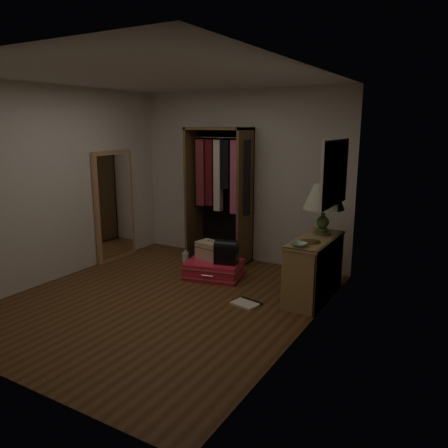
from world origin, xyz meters
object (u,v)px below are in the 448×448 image
at_px(pink_suitcase, 214,269).
at_px(train_case, 210,250).
at_px(floor_mirror, 115,206).
at_px(table_lamp, 324,198).
at_px(console_bookshelf, 315,266).
at_px(black_bag, 226,251).
at_px(open_wardrobe, 221,184).
at_px(white_jug, 186,257).

height_order(pink_suitcase, train_case, train_case).
xyz_separation_m(floor_mirror, table_lamp, (3.24, 0.26, 0.36)).
relative_size(console_bookshelf, floor_mirror, 0.66).
xyz_separation_m(floor_mirror, black_bag, (2.00, 0.02, -0.44)).
distance_m(console_bookshelf, pink_suitcase, 1.46).
height_order(console_bookshelf, open_wardrobe, open_wardrobe).
distance_m(console_bookshelf, open_wardrobe, 2.07).
distance_m(open_wardrobe, floor_mirror, 1.70).
xyz_separation_m(console_bookshelf, open_wardrobe, (-1.76, 0.72, 0.81)).
bearing_deg(console_bookshelf, pink_suitcase, -178.21).
bearing_deg(table_lamp, black_bag, -169.02).
relative_size(black_bag, white_jug, 1.88).
distance_m(open_wardrobe, black_bag, 1.21).
xyz_separation_m(open_wardrobe, pink_suitcase, (0.33, -0.77, -1.08)).
height_order(black_bag, table_lamp, table_lamp).
distance_m(floor_mirror, white_jug, 1.37).
xyz_separation_m(floor_mirror, white_jug, (1.06, 0.39, -0.77)).
bearing_deg(table_lamp, white_jug, 176.75).
relative_size(console_bookshelf, open_wardrobe, 0.55).
relative_size(black_bag, table_lamp, 0.55).
bearing_deg(table_lamp, console_bookshelf, -91.35).
bearing_deg(table_lamp, open_wardrobe, 163.93).
xyz_separation_m(pink_suitcase, table_lamp, (1.43, 0.26, 1.09)).
distance_m(console_bookshelf, black_bag, 1.24).
xyz_separation_m(floor_mirror, pink_suitcase, (1.81, -0.00, -0.73)).
relative_size(table_lamp, white_jug, 3.41).
relative_size(pink_suitcase, train_case, 2.11).
distance_m(console_bookshelf, train_case, 1.53).
bearing_deg(white_jug, pink_suitcase, -27.18).
height_order(console_bookshelf, black_bag, console_bookshelf).
bearing_deg(pink_suitcase, console_bookshelf, -10.63).
relative_size(open_wardrobe, white_jug, 11.09).
bearing_deg(open_wardrobe, black_bag, -55.19).
bearing_deg(black_bag, table_lamp, -2.78).
height_order(open_wardrobe, white_jug, open_wardrobe).
bearing_deg(pink_suitcase, open_wardrobe, 100.76).
xyz_separation_m(open_wardrobe, table_lamp, (1.76, -0.51, 0.01)).
height_order(floor_mirror, black_bag, floor_mirror).
relative_size(console_bookshelf, train_case, 2.72).
height_order(open_wardrobe, table_lamp, open_wardrobe).
distance_m(train_case, white_jug, 0.77).
relative_size(floor_mirror, white_jug, 9.20).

